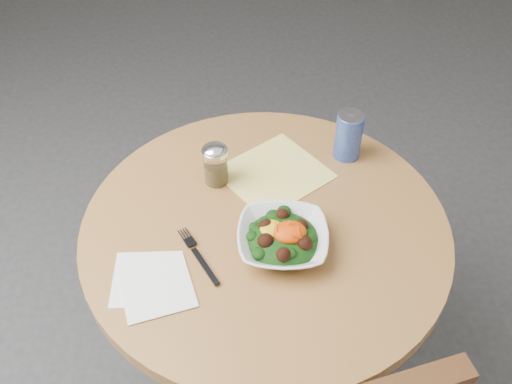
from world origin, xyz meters
TOP-DOWN VIEW (x-y plane):
  - ground at (0.00, 0.00)m, footprint 6.00×6.00m
  - table at (0.00, 0.00)m, footprint 0.90×0.90m
  - cloth_napkin at (0.05, 0.17)m, footprint 0.33×0.33m
  - paper_napkins at (-0.27, -0.15)m, footprint 0.19×0.20m
  - salad_bowl at (0.03, -0.08)m, footprint 0.24×0.24m
  - fork at (-0.17, -0.08)m, footprint 0.09×0.18m
  - spice_shaker at (-0.11, 0.16)m, footprint 0.07×0.07m
  - beverage_can at (0.25, 0.23)m, footprint 0.07×0.07m

SIDE VIEW (x-z plane):
  - ground at x=0.00m, z-range 0.00..0.00m
  - table at x=0.00m, z-range 0.18..0.93m
  - cloth_napkin at x=0.05m, z-range 0.75..0.75m
  - paper_napkins at x=-0.27m, z-range 0.75..0.75m
  - fork at x=-0.17m, z-range 0.75..0.76m
  - salad_bowl at x=0.03m, z-range 0.74..0.82m
  - spice_shaker at x=-0.11m, z-range 0.75..0.87m
  - beverage_can at x=0.25m, z-range 0.75..0.89m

